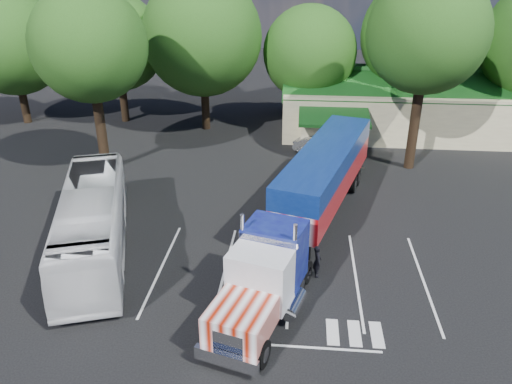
# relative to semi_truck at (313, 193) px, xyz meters

# --- Properties ---
(ground) EXTENTS (120.00, 120.00, 0.00)m
(ground) POSITION_rel_semi_truck_xyz_m (-4.26, 1.82, -2.46)
(ground) COLOR black
(ground) RESTS_ON ground
(event_hall) EXTENTS (24.20, 14.12, 5.55)m
(event_hall) POSITION_rel_semi_truck_xyz_m (9.48, 19.63, -0.25)
(event_hall) COLOR beige
(event_hall) RESTS_ON ground
(tree_row_a) EXTENTS (9.00, 9.00, 11.68)m
(tree_row_a) POSITION_rel_semi_truck_xyz_m (-26.26, 18.32, 4.70)
(tree_row_a) COLOR black
(tree_row_a) RESTS_ON ground
(tree_row_b) EXTENTS (8.40, 8.40, 11.35)m
(tree_row_b) POSITION_rel_semi_truck_xyz_m (-17.26, 19.62, 4.68)
(tree_row_b) COLOR black
(tree_row_b) RESTS_ON ground
(tree_row_c) EXTENTS (10.00, 10.00, 13.05)m
(tree_row_c) POSITION_rel_semi_truck_xyz_m (-9.26, 18.02, 5.58)
(tree_row_c) COLOR black
(tree_row_c) RESTS_ON ground
(tree_row_d) EXTENTS (8.00, 8.00, 10.60)m
(tree_row_d) POSITION_rel_semi_truck_xyz_m (-0.26, 19.32, 4.13)
(tree_row_d) COLOR black
(tree_row_d) RESTS_ON ground
(tree_row_e) EXTENTS (9.60, 9.60, 12.90)m
(tree_row_e) POSITION_rel_semi_truck_xyz_m (8.74, 19.82, 5.63)
(tree_row_e) COLOR black
(tree_row_e) RESTS_ON ground
(tree_near_left) EXTENTS (7.60, 7.60, 12.65)m
(tree_near_left) POSITION_rel_semi_truck_xyz_m (-14.76, 7.82, 6.35)
(tree_near_left) COLOR black
(tree_near_left) RESTS_ON ground
(tree_near_right) EXTENTS (8.00, 8.00, 13.50)m
(tree_near_right) POSITION_rel_semi_truck_xyz_m (7.24, 10.32, 7.00)
(tree_near_right) COLOR black
(tree_near_right) RESTS_ON ground
(semi_truck) EXTENTS (8.32, 20.60, 4.34)m
(semi_truck) POSITION_rel_semi_truck_xyz_m (0.00, 0.00, 0.00)
(semi_truck) COLOR black
(semi_truck) RESTS_ON ground
(woman) EXTENTS (0.45, 0.64, 1.66)m
(woman) POSITION_rel_semi_truck_xyz_m (0.24, -4.18, -1.63)
(woman) COLOR black
(woman) RESTS_ON ground
(bicycle) EXTENTS (0.61, 1.72, 0.90)m
(bicycle) POSITION_rel_semi_truck_xyz_m (-0.47, 9.67, -2.01)
(bicycle) COLOR black
(bicycle) RESTS_ON ground
(tour_bus) EXTENTS (6.64, 12.86, 3.50)m
(tour_bus) POSITION_rel_semi_truck_xyz_m (-11.26, -2.95, -0.71)
(tour_bus) COLOR silver
(tour_bus) RESTS_ON ground
(silver_sedan) EXTENTS (4.27, 2.93, 1.33)m
(silver_sedan) POSITION_rel_semi_truck_xyz_m (0.74, 12.32, -1.79)
(silver_sedan) COLOR #ADB0B5
(silver_sedan) RESTS_ON ground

